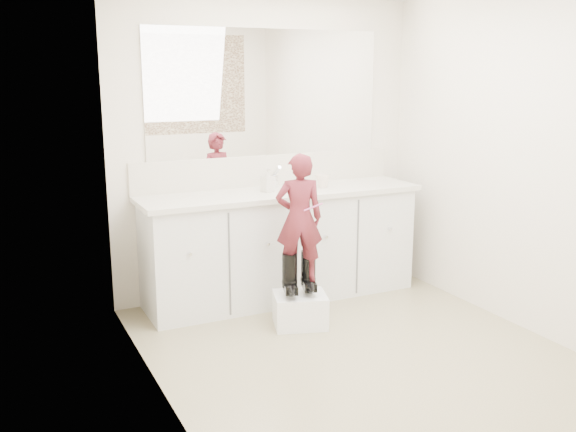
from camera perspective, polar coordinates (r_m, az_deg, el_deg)
floor at (r=4.32m, az=6.50°, el=-12.13°), size 3.00×3.00×0.00m
wall_back at (r=5.28m, az=-1.90°, el=6.10°), size 2.60×0.00×2.60m
wall_front at (r=2.85m, az=23.38°, el=-0.69°), size 2.60×0.00×2.60m
wall_left at (r=3.45m, az=-11.59°, el=2.30°), size 0.00×3.00×3.00m
wall_right at (r=4.79m, az=20.20°, el=4.64°), size 0.00×3.00×3.00m
vanity_cabinet at (r=5.18m, az=-0.60°, el=-2.76°), size 2.20×0.55×0.85m
countertop at (r=5.07m, az=-0.54°, el=2.05°), size 2.28×0.58×0.04m
backsplash at (r=5.29m, az=-1.82°, el=4.09°), size 2.28×0.03×0.25m
mirror at (r=5.24m, az=-1.88°, el=10.87°), size 2.00×0.02×1.00m
dot_panel at (r=2.79m, az=24.04°, el=8.37°), size 2.00×0.01×1.20m
faucet at (r=5.20m, az=-1.32°, el=3.11°), size 0.08×0.08×0.10m
cup at (r=5.21m, az=3.10°, el=3.13°), size 0.12×0.12×0.11m
soap_bottle at (r=5.01m, az=-1.83°, el=3.22°), size 0.10×0.10×0.18m
step_stool at (r=4.70m, az=1.07°, el=-8.34°), size 0.45×0.41×0.24m
boot_left at (r=4.60m, az=0.14°, el=-5.22°), size 0.17×0.23×0.31m
boot_right at (r=4.66m, az=1.80°, el=-4.97°), size 0.17×0.23×0.31m
toddler at (r=4.52m, az=1.00°, el=-0.19°), size 0.39×0.31×0.92m
toothbrush at (r=4.46m, az=2.26°, el=0.80°), size 0.13×0.05×0.06m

